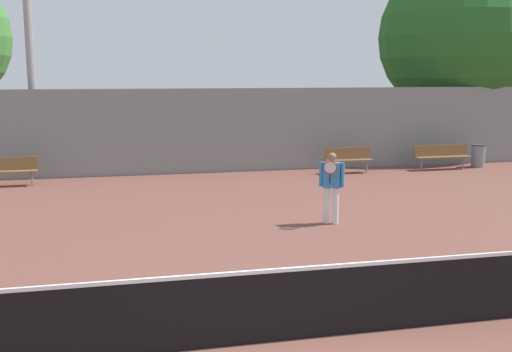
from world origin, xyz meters
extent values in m
plane|color=brown|center=(0.00, 0.00, 0.00)|extent=(100.00, 100.00, 0.00)
cube|color=black|center=(0.00, 0.00, 0.47)|extent=(10.17, 0.03, 0.94)
cube|color=white|center=(0.00, 0.00, 0.96)|extent=(10.17, 0.04, 0.05)
cylinder|color=silver|center=(2.93, 5.78, 0.43)|extent=(0.14, 0.14, 0.85)
cylinder|color=silver|center=(3.12, 5.68, 0.43)|extent=(0.14, 0.14, 0.85)
cube|color=teal|center=(3.03, 5.73, 1.14)|extent=(0.43, 0.36, 0.58)
cylinder|color=teal|center=(2.81, 5.84, 1.15)|extent=(0.10, 0.10, 0.57)
cylinder|color=teal|center=(3.24, 5.62, 1.15)|extent=(0.10, 0.10, 0.57)
sphere|color=#8E6647|center=(3.03, 5.73, 1.56)|extent=(0.19, 0.19, 0.19)
cylinder|color=black|center=(2.89, 5.48, 1.11)|extent=(0.03, 0.03, 0.22)
torus|color=red|center=(2.89, 5.48, 1.36)|extent=(0.29, 0.17, 0.31)
cylinder|color=silver|center=(2.89, 5.48, 1.36)|extent=(0.24, 0.13, 0.27)
cube|color=brown|center=(9.68, 12.31, 0.46)|extent=(2.09, 0.40, 0.04)
cylinder|color=gray|center=(8.84, 12.31, 0.22)|extent=(0.06, 0.06, 0.44)
cylinder|color=gray|center=(10.51, 12.31, 0.22)|extent=(0.06, 0.06, 0.44)
cube|color=brown|center=(9.68, 12.49, 0.68)|extent=(2.09, 0.04, 0.40)
cube|color=brown|center=(6.06, 12.31, 0.46)|extent=(1.67, 0.40, 0.04)
cylinder|color=gray|center=(5.39, 12.31, 0.22)|extent=(0.06, 0.06, 0.44)
cylinder|color=gray|center=(6.73, 12.31, 0.22)|extent=(0.06, 0.06, 0.44)
cube|color=brown|center=(6.06, 12.49, 0.68)|extent=(1.67, 0.04, 0.40)
cube|color=brown|center=(-5.07, 12.31, 0.46)|extent=(1.65, 0.40, 0.04)
cylinder|color=gray|center=(-4.41, 12.31, 0.22)|extent=(0.06, 0.06, 0.44)
cube|color=brown|center=(-5.07, 12.49, 0.68)|extent=(1.65, 0.04, 0.40)
cylinder|color=#939399|center=(-4.47, 14.02, 4.17)|extent=(0.25, 0.25, 8.35)
cylinder|color=gray|center=(11.27, 12.57, 0.40)|extent=(0.49, 0.49, 0.80)
cylinder|color=#333338|center=(11.27, 12.57, 0.82)|extent=(0.51, 0.51, 0.04)
cube|color=gray|center=(0.00, 13.54, 1.47)|extent=(32.26, 0.06, 2.94)
cylinder|color=brown|center=(12.38, 16.12, 1.12)|extent=(0.50, 0.50, 2.24)
sphere|color=#235B23|center=(12.38, 16.12, 4.95)|extent=(6.77, 6.77, 6.77)
camera|label=1|loc=(-1.67, -7.08, 3.45)|focal=42.00mm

